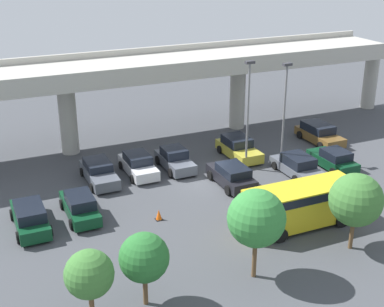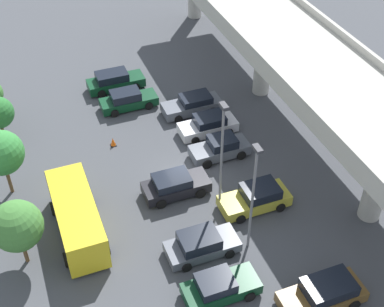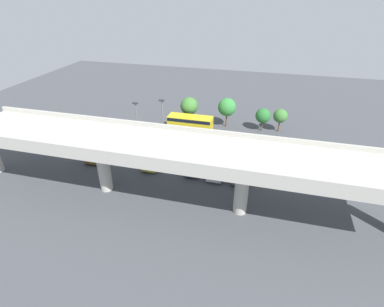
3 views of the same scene
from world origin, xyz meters
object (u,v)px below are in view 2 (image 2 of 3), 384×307
at_px(lamp_post_near_aisle, 222,152).
at_px(parked_car_8, 220,287).
at_px(parked_car_3, 208,125).
at_px(parked_car_9, 324,294).
at_px(traffic_cone, 113,142).
at_px(parked_car_6, 256,198).
at_px(parked_car_7, 201,244).
at_px(parked_car_4, 220,148).
at_px(lamp_post_mid_lot, 253,192).
at_px(parked_car_1, 128,100).
at_px(parked_car_2, 193,105).
at_px(parked_car_0, 115,81).
at_px(tree_front_right, 1,153).
at_px(parked_car_5, 175,185).
at_px(shuttle_bus, 76,215).
at_px(tree_front_far_right, 17,226).

bearing_deg(lamp_post_near_aisle, parked_car_8, -23.34).
xyz_separation_m(parked_car_3, parked_car_8, (14.11, -5.15, -0.02)).
relative_size(parked_car_9, traffic_cone, 6.91).
xyz_separation_m(parked_car_6, lamp_post_near_aisle, (-0.63, -2.35, 4.13)).
height_order(parked_car_7, parked_car_8, parked_car_8).
distance_m(parked_car_4, parked_car_6, 5.63).
bearing_deg(lamp_post_mid_lot, lamp_post_near_aisle, -173.24).
height_order(parked_car_6, lamp_post_mid_lot, lamp_post_mid_lot).
xyz_separation_m(parked_car_4, lamp_post_near_aisle, (5.00, -2.22, 4.15)).
xyz_separation_m(parked_car_1, parked_car_2, (2.51, 4.76, -0.02)).
relative_size(parked_car_0, tree_front_right, 0.98).
bearing_deg(parked_car_6, lamp_post_mid_lot, 56.08).
height_order(parked_car_1, parked_car_2, parked_car_1).
bearing_deg(parked_car_7, parked_car_5, 87.23).
bearing_deg(parked_car_7, parked_car_1, 89.70).
xyz_separation_m(parked_car_7, lamp_post_mid_lot, (0.54, 2.90, 3.90)).
xyz_separation_m(parked_car_9, lamp_post_mid_lot, (-5.21, -2.09, 3.83)).
bearing_deg(parked_car_9, parked_car_7, -49.04).
height_order(parked_car_2, lamp_post_near_aisle, lamp_post_near_aisle).
height_order(parked_car_7, parked_car_9, parked_car_9).
bearing_deg(parked_car_1, parked_car_7, -90.30).
relative_size(parked_car_0, parked_car_4, 1.12).
xyz_separation_m(parked_car_0, parked_car_8, (22.80, -0.00, -0.07)).
bearing_deg(parked_car_8, tree_front_right, 127.70).
bearing_deg(tree_front_right, parked_car_9, 44.53).
xyz_separation_m(parked_car_5, tree_front_right, (-4.22, -10.40, 2.69)).
relative_size(lamp_post_mid_lot, traffic_cone, 11.23).
relative_size(parked_car_5, tree_front_right, 0.91).
relative_size(parked_car_0, parked_car_6, 1.04).
height_order(parked_car_9, tree_front_right, tree_front_right).
xyz_separation_m(parked_car_4, tree_front_right, (-1.65, -14.85, 2.70)).
distance_m(parked_car_5, traffic_cone, 7.12).
xyz_separation_m(parked_car_2, tree_front_right, (4.29, -14.98, 2.74)).
bearing_deg(parked_car_4, parked_car_6, 91.31).
height_order(parked_car_2, parked_car_3, parked_car_3).
bearing_deg(parked_car_4, parked_car_1, -61.34).
height_order(parked_car_6, shuttle_bus, shuttle_bus).
relative_size(parked_car_1, lamp_post_near_aisle, 0.56).
height_order(parked_car_4, parked_car_8, parked_car_4).
bearing_deg(parked_car_3, shuttle_bus, 29.81).
bearing_deg(tree_front_far_right, traffic_cone, 139.25).
height_order(lamp_post_mid_lot, traffic_cone, lamp_post_mid_lot).
bearing_deg(lamp_post_mid_lot, parked_car_1, -170.58).
bearing_deg(shuttle_bus, parked_car_9, -130.81).
bearing_deg(parked_car_8, parked_car_0, 89.99).
bearing_deg(parked_car_3, parked_car_4, 85.07).
bearing_deg(parked_car_2, traffic_cone, 14.86).
height_order(parked_car_0, parked_car_2, parked_car_0).
distance_m(parked_car_2, parked_car_6, 11.58).
bearing_deg(parked_car_9, parked_car_8, -25.82).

